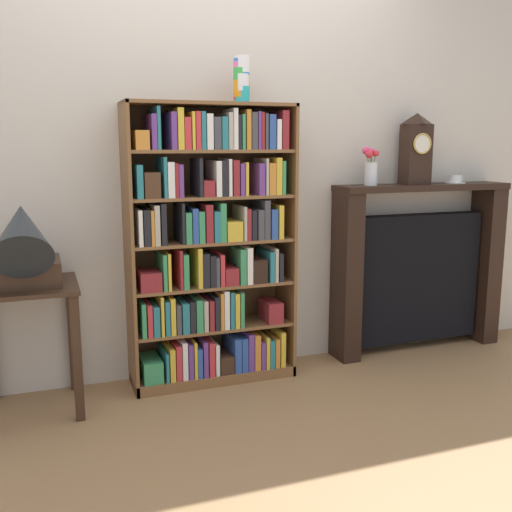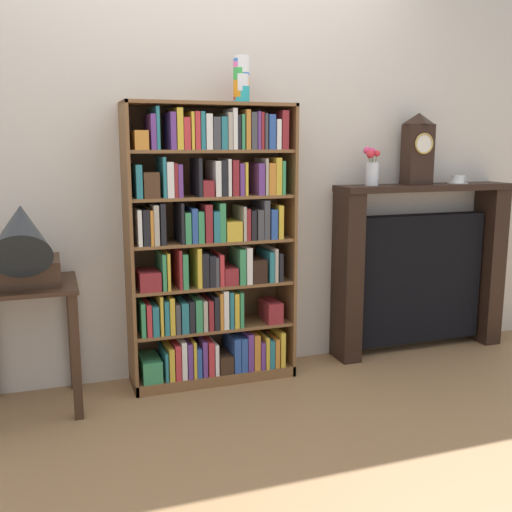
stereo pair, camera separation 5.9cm
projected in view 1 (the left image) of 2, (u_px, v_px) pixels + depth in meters
The scene contains 10 objects.
ground_plane at pixel (219, 387), 3.39m from camera, with size 8.24×6.40×0.02m, color #997047.
wall_back at pixel (237, 153), 3.51m from camera, with size 5.24×0.08×2.60m, color beige.
bookshelf at pixel (212, 252), 3.35m from camera, with size 0.94×0.30×1.57m.
cup_stack at pixel (242, 80), 3.24m from camera, with size 0.09×0.09×0.25m.
side_table_left at pixel (29, 318), 2.99m from camera, with size 0.49×0.48×0.66m.
gramophone at pixel (23, 245), 2.83m from camera, with size 0.34×0.52×0.51m.
fireplace_mantel at pixel (417, 269), 3.93m from camera, with size 1.20×0.24×1.10m.
mantel_clock at pixel (416, 149), 3.74m from camera, with size 0.17×0.13×0.44m.
flower_vase at pixel (371, 168), 3.65m from camera, with size 0.10×0.10×0.24m.
teacup_with_saucer at pixel (455, 180), 3.89m from camera, with size 0.13×0.13×0.05m.
Camera 1 is at (-0.91, -3.07, 1.35)m, focal length 41.77 mm.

